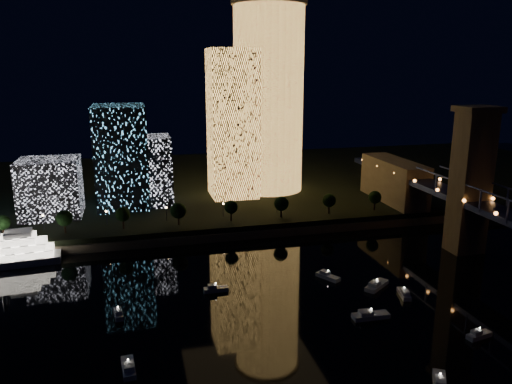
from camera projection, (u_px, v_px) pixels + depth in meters
ground at (351, 353)px, 111.99m from camera, size 520.00×520.00×0.00m
far_bank at (223, 184)px, 261.86m from camera, size 420.00×160.00×5.00m
seawall at (260, 232)px, 188.74m from camera, size 420.00×6.00×3.00m
tower_cylindrical at (269, 98)px, 230.34m from camera, size 34.00×34.00×85.77m
tower_rectangular at (233, 124)px, 221.17m from camera, size 20.45×20.45×65.08m
midrise_blocks at (74, 170)px, 203.20m from camera, size 100.08×33.81×42.10m
motorboats at (311, 328)px, 121.41m from camera, size 93.18×66.24×2.78m
esplanade_trees at (170, 211)px, 184.42m from camera, size 165.64×6.05×8.53m
street_lamps at (166, 211)px, 190.22m from camera, size 132.70×0.70×5.65m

